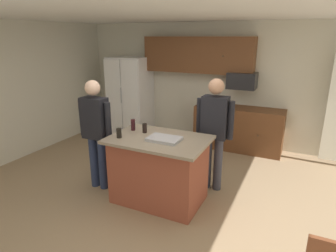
{
  "coord_description": "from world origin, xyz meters",
  "views": [
    {
      "loc": [
        1.75,
        -3.36,
        2.3
      ],
      "look_at": [
        0.02,
        0.26,
        1.05
      ],
      "focal_mm": 30.73,
      "sensor_mm": 36.0,
      "label": 1
    }
  ],
  "objects_px": {
    "person_guest_by_door": "(96,128)",
    "microwave_over_range": "(242,81)",
    "glass_short_whisky": "(119,133)",
    "tumbler_amber": "(133,125)",
    "refrigerator": "(130,96)",
    "serving_tray": "(164,139)",
    "glass_pilsner": "(145,128)",
    "person_elder_center": "(214,127)",
    "kitchen_island": "(159,169)"
  },
  "relations": [
    {
      "from": "refrigerator",
      "to": "microwave_over_range",
      "type": "bearing_deg",
      "value": 2.6
    },
    {
      "from": "person_guest_by_door",
      "to": "serving_tray",
      "type": "bearing_deg",
      "value": -2.76
    },
    {
      "from": "person_guest_by_door",
      "to": "refrigerator",
      "type": "bearing_deg",
      "value": 107.76
    },
    {
      "from": "refrigerator",
      "to": "glass_short_whisky",
      "type": "height_order",
      "value": "refrigerator"
    },
    {
      "from": "refrigerator",
      "to": "microwave_over_range",
      "type": "height_order",
      "value": "refrigerator"
    },
    {
      "from": "kitchen_island",
      "to": "person_elder_center",
      "type": "distance_m",
      "value": 1.03
    },
    {
      "from": "microwave_over_range",
      "to": "glass_pilsner",
      "type": "height_order",
      "value": "microwave_over_range"
    },
    {
      "from": "kitchen_island",
      "to": "glass_short_whisky",
      "type": "xyz_separation_m",
      "value": [
        -0.5,
        -0.22,
        0.54
      ]
    },
    {
      "from": "tumbler_amber",
      "to": "refrigerator",
      "type": "bearing_deg",
      "value": 123.67
    },
    {
      "from": "refrigerator",
      "to": "serving_tray",
      "type": "bearing_deg",
      "value": -49.24
    },
    {
      "from": "refrigerator",
      "to": "kitchen_island",
      "type": "distance_m",
      "value": 3.19
    },
    {
      "from": "kitchen_island",
      "to": "serving_tray",
      "type": "xyz_separation_m",
      "value": [
        0.11,
        -0.05,
        0.49
      ]
    },
    {
      "from": "glass_short_whisky",
      "to": "person_elder_center",
      "type": "bearing_deg",
      "value": 38.89
    },
    {
      "from": "microwave_over_range",
      "to": "person_guest_by_door",
      "type": "xyz_separation_m",
      "value": [
        -1.61,
        -2.61,
        -0.46
      ]
    },
    {
      "from": "person_elder_center",
      "to": "person_guest_by_door",
      "type": "distance_m",
      "value": 1.78
    },
    {
      "from": "serving_tray",
      "to": "kitchen_island",
      "type": "bearing_deg",
      "value": 156.65
    },
    {
      "from": "microwave_over_range",
      "to": "person_guest_by_door",
      "type": "height_order",
      "value": "person_guest_by_door"
    },
    {
      "from": "refrigerator",
      "to": "person_elder_center",
      "type": "relative_size",
      "value": 1.07
    },
    {
      "from": "person_elder_center",
      "to": "refrigerator",
      "type": "bearing_deg",
      "value": -82.37
    },
    {
      "from": "person_guest_by_door",
      "to": "glass_short_whisky",
      "type": "bearing_deg",
      "value": -19.46
    },
    {
      "from": "person_elder_center",
      "to": "microwave_over_range",
      "type": "bearing_deg",
      "value": -138.01
    },
    {
      "from": "microwave_over_range",
      "to": "kitchen_island",
      "type": "bearing_deg",
      "value": -102.8
    },
    {
      "from": "kitchen_island",
      "to": "glass_short_whisky",
      "type": "height_order",
      "value": "glass_short_whisky"
    },
    {
      "from": "person_elder_center",
      "to": "person_guest_by_door",
      "type": "xyz_separation_m",
      "value": [
        -1.62,
        -0.74,
        -0.02
      ]
    },
    {
      "from": "kitchen_island",
      "to": "tumbler_amber",
      "type": "relative_size",
      "value": 8.18
    },
    {
      "from": "kitchen_island",
      "to": "microwave_over_range",
      "type": "bearing_deg",
      "value": 77.2
    },
    {
      "from": "tumbler_amber",
      "to": "kitchen_island",
      "type": "bearing_deg",
      "value": -16.47
    },
    {
      "from": "kitchen_island",
      "to": "serving_tray",
      "type": "bearing_deg",
      "value": -23.35
    },
    {
      "from": "person_elder_center",
      "to": "serving_tray",
      "type": "xyz_separation_m",
      "value": [
        -0.48,
        -0.71,
        -0.03
      ]
    },
    {
      "from": "person_guest_by_door",
      "to": "tumbler_amber",
      "type": "bearing_deg",
      "value": 18.79
    },
    {
      "from": "glass_short_whisky",
      "to": "tumbler_amber",
      "type": "relative_size",
      "value": 0.8
    },
    {
      "from": "tumbler_amber",
      "to": "serving_tray",
      "type": "height_order",
      "value": "tumbler_amber"
    },
    {
      "from": "tumbler_amber",
      "to": "glass_pilsner",
      "type": "bearing_deg",
      "value": -6.0
    },
    {
      "from": "glass_short_whisky",
      "to": "microwave_over_range",
      "type": "bearing_deg",
      "value": 68.6
    },
    {
      "from": "refrigerator",
      "to": "person_guest_by_door",
      "type": "relative_size",
      "value": 1.08
    },
    {
      "from": "glass_short_whisky",
      "to": "serving_tray",
      "type": "height_order",
      "value": "glass_short_whisky"
    },
    {
      "from": "kitchen_island",
      "to": "tumbler_amber",
      "type": "distance_m",
      "value": 0.77
    },
    {
      "from": "glass_short_whisky",
      "to": "glass_pilsner",
      "type": "relative_size",
      "value": 0.99
    },
    {
      "from": "person_elder_center",
      "to": "person_guest_by_door",
      "type": "bearing_deg",
      "value": -23.99
    },
    {
      "from": "person_guest_by_door",
      "to": "microwave_over_range",
      "type": "bearing_deg",
      "value": 54.49
    },
    {
      "from": "glass_short_whisky",
      "to": "glass_pilsner",
      "type": "xyz_separation_m",
      "value": [
        0.21,
        0.34,
        0.0
      ]
    },
    {
      "from": "serving_tray",
      "to": "person_elder_center",
      "type": "bearing_deg",
      "value": 56.03
    },
    {
      "from": "person_elder_center",
      "to": "person_guest_by_door",
      "type": "relative_size",
      "value": 1.02
    },
    {
      "from": "refrigerator",
      "to": "person_guest_by_door",
      "type": "bearing_deg",
      "value": -68.34
    },
    {
      "from": "kitchen_island",
      "to": "glass_pilsner",
      "type": "bearing_deg",
      "value": 156.64
    },
    {
      "from": "person_guest_by_door",
      "to": "serving_tray",
      "type": "distance_m",
      "value": 1.14
    },
    {
      "from": "kitchen_island",
      "to": "glass_pilsner",
      "type": "height_order",
      "value": "glass_pilsner"
    },
    {
      "from": "refrigerator",
      "to": "tumbler_amber",
      "type": "relative_size",
      "value": 11.05
    },
    {
      "from": "kitchen_island",
      "to": "person_elder_center",
      "type": "height_order",
      "value": "person_elder_center"
    },
    {
      "from": "serving_tray",
      "to": "glass_short_whisky",
      "type": "bearing_deg",
      "value": -164.58
    }
  ]
}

